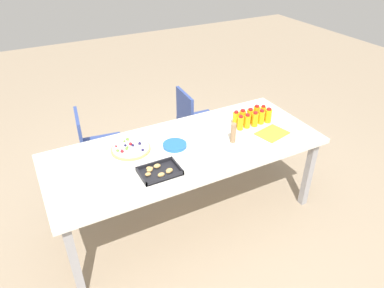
{
  "coord_description": "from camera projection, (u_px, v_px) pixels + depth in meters",
  "views": [
    {
      "loc": [
        1.09,
        2.17,
        2.33
      ],
      "look_at": [
        -0.05,
        0.01,
        0.76
      ],
      "focal_mm": 33.14,
      "sensor_mm": 36.0,
      "label": 1
    }
  ],
  "objects": [
    {
      "name": "paper_folder",
      "position": [
        272.0,
        133.0,
        3.08
      ],
      "size": [
        0.3,
        0.25,
        0.01
      ],
      "primitive_type": "cube",
      "rotation": [
        0.0,
        0.0,
        0.23
      ],
      "color": "yellow",
      "rests_on": "party_table"
    },
    {
      "name": "party_table",
      "position": [
        186.0,
        153.0,
        2.93
      ],
      "size": [
        2.27,
        0.93,
        0.74
      ],
      "color": "silver",
      "rests_on": "ground_plane"
    },
    {
      "name": "napkin_stack",
      "position": [
        78.0,
        157.0,
        2.76
      ],
      "size": [
        0.15,
        0.15,
        0.01
      ],
      "primitive_type": "cube",
      "color": "white",
      "rests_on": "party_table"
    },
    {
      "name": "juice_bottle_3",
      "position": [
        242.0,
        117.0,
        3.19
      ],
      "size": [
        0.06,
        0.06,
        0.14
      ],
      "color": "#F9AD14",
      "rests_on": "party_table"
    },
    {
      "name": "fruit_pizza",
      "position": [
        131.0,
        149.0,
        2.85
      ],
      "size": [
        0.32,
        0.32,
        0.05
      ],
      "color": "tan",
      "rests_on": "party_table"
    },
    {
      "name": "chair_near_left",
      "position": [
        195.0,
        119.0,
        3.81
      ],
      "size": [
        0.42,
        0.42,
        0.83
      ],
      "rotation": [
        0.0,
        0.0,
        1.53
      ],
      "color": "#33478C",
      "rests_on": "ground_plane"
    },
    {
      "name": "plate_stack",
      "position": [
        175.0,
        145.0,
        2.9
      ],
      "size": [
        0.2,
        0.2,
        0.02
      ],
      "color": "blue",
      "rests_on": "party_table"
    },
    {
      "name": "juice_bottle_1",
      "position": [
        256.0,
        113.0,
        3.25
      ],
      "size": [
        0.06,
        0.06,
        0.15
      ],
      "color": "#F9AC14",
      "rests_on": "party_table"
    },
    {
      "name": "juice_bottle_6",
      "position": [
        261.0,
        117.0,
        3.2
      ],
      "size": [
        0.06,
        0.06,
        0.14
      ],
      "color": "#F9AE14",
      "rests_on": "party_table"
    },
    {
      "name": "chair_near_right",
      "position": [
        95.0,
        144.0,
        3.39
      ],
      "size": [
        0.45,
        0.45,
        0.83
      ],
      "rotation": [
        0.0,
        0.0,
        1.43
      ],
      "color": "#33478C",
      "rests_on": "ground_plane"
    },
    {
      "name": "juice_bottle_4",
      "position": [
        236.0,
        119.0,
        3.16
      ],
      "size": [
        0.06,
        0.06,
        0.15
      ],
      "color": "#FAAD14",
      "rests_on": "party_table"
    },
    {
      "name": "snack_tray",
      "position": [
        159.0,
        171.0,
        2.6
      ],
      "size": [
        0.3,
        0.21,
        0.04
      ],
      "color": "black",
      "rests_on": "party_table"
    },
    {
      "name": "ground_plane",
      "position": [
        187.0,
        213.0,
        3.3
      ],
      "size": [
        12.0,
        12.0,
        0.0
      ],
      "primitive_type": "plane",
      "color": "gray"
    },
    {
      "name": "juice_bottle_5",
      "position": [
        268.0,
        116.0,
        3.22
      ],
      "size": [
        0.06,
        0.06,
        0.14
      ],
      "color": "#FAAE14",
      "rests_on": "party_table"
    },
    {
      "name": "juice_bottle_2",
      "position": [
        250.0,
        116.0,
        3.21
      ],
      "size": [
        0.06,
        0.06,
        0.14
      ],
      "color": "#F9AD14",
      "rests_on": "party_table"
    },
    {
      "name": "juice_bottle_9",
      "position": [
        240.0,
        123.0,
        3.11
      ],
      "size": [
        0.05,
        0.05,
        0.13
      ],
      "color": "#FAAE14",
      "rests_on": "party_table"
    },
    {
      "name": "cardboard_tube",
      "position": [
        233.0,
        133.0,
        2.92
      ],
      "size": [
        0.04,
        0.04,
        0.17
      ],
      "primitive_type": "cylinder",
      "color": "#9E7A56",
      "rests_on": "party_table"
    },
    {
      "name": "juice_bottle_0",
      "position": [
        263.0,
        112.0,
        3.28
      ],
      "size": [
        0.05,
        0.05,
        0.13
      ],
      "color": "#FAAD14",
      "rests_on": "party_table"
    },
    {
      "name": "juice_bottle_7",
      "position": [
        255.0,
        119.0,
        3.16
      ],
      "size": [
        0.06,
        0.06,
        0.14
      ],
      "color": "#F9AC14",
      "rests_on": "party_table"
    },
    {
      "name": "juice_bottle_8",
      "position": [
        247.0,
        121.0,
        3.14
      ],
      "size": [
        0.06,
        0.06,
        0.13
      ],
      "color": "#F9AD14",
      "rests_on": "party_table"
    }
  ]
}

